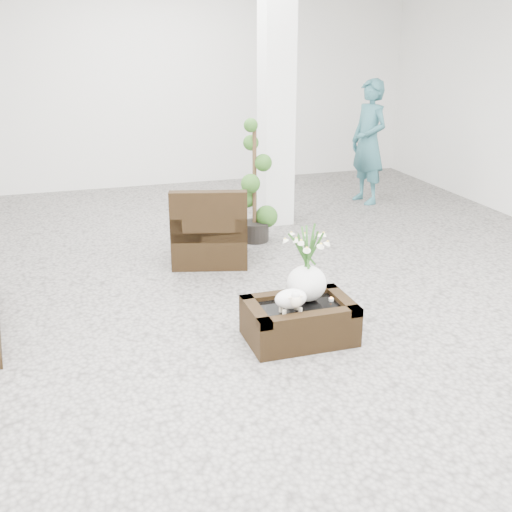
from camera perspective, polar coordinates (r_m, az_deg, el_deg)
name	(u,v)px	position (r m, az deg, el deg)	size (l,w,h in m)	color
ground	(253,315)	(5.99, -0.29, -5.28)	(11.00, 11.00, 0.00)	gray
column	(276,92)	(8.50, 1.84, 14.47)	(0.40, 0.40, 3.50)	white
coffee_table	(299,323)	(5.49, 3.89, -5.97)	(0.90, 0.60, 0.31)	black
sheep_figurine	(291,301)	(5.26, 3.13, -4.03)	(0.28, 0.23, 0.21)	white
planter_narcissus	(307,257)	(5.40, 4.63, -0.05)	(0.44, 0.44, 0.80)	white
tealight	(331,299)	(5.55, 6.75, -3.85)	(0.04, 0.04, 0.03)	white
armchair	(210,222)	(7.27, -4.18, 3.02)	(0.84, 0.80, 0.89)	black
topiary	(254,182)	(7.84, -0.14, 6.63)	(0.40, 0.40, 1.50)	#274E19
shopper	(369,142)	(9.81, 10.07, 10.02)	(0.67, 0.44, 1.84)	#31646D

